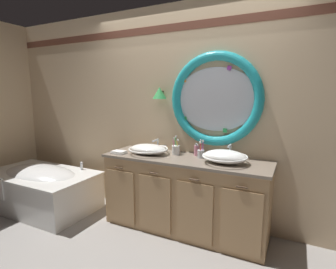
% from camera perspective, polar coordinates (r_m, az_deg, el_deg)
% --- Properties ---
extents(ground_plane, '(14.00, 14.00, 0.00)m').
position_cam_1_polar(ground_plane, '(3.05, -0.64, -21.72)').
color(ground_plane, gray).
extents(back_wall_assembly, '(6.40, 0.26, 2.60)m').
position_cam_1_polar(back_wall_assembly, '(3.15, 4.72, 4.67)').
color(back_wall_assembly, '#D6B78E').
rests_on(back_wall_assembly, ground_plane).
extents(vanity_counter, '(1.87, 0.60, 0.85)m').
position_cam_1_polar(vanity_counter, '(3.04, 3.62, -12.88)').
color(vanity_counter, tan).
rests_on(vanity_counter, ground_plane).
extents(bathtub, '(1.52, 0.86, 0.61)m').
position_cam_1_polar(bathtub, '(4.00, -26.18, -10.14)').
color(bathtub, white).
rests_on(bathtub, ground_plane).
extents(sink_basin_left, '(0.47, 0.47, 0.12)m').
position_cam_1_polar(sink_basin_left, '(3.07, -4.35, -3.21)').
color(sink_basin_left, white).
rests_on(sink_basin_left, vanity_counter).
extents(sink_basin_right, '(0.46, 0.46, 0.14)m').
position_cam_1_polar(sink_basin_right, '(2.72, 12.40, -4.76)').
color(sink_basin_right, white).
rests_on(sink_basin_right, vanity_counter).
extents(faucet_set_left, '(0.24, 0.15, 0.15)m').
position_cam_1_polar(faucet_set_left, '(3.26, -2.34, -2.44)').
color(faucet_set_left, silver).
rests_on(faucet_set_left, vanity_counter).
extents(faucet_set_right, '(0.22, 0.13, 0.16)m').
position_cam_1_polar(faucet_set_right, '(2.94, 13.48, -3.92)').
color(faucet_set_right, silver).
rests_on(faucet_set_right, vanity_counter).
extents(toothbrush_holder_left, '(0.10, 0.10, 0.23)m').
position_cam_1_polar(toothbrush_holder_left, '(3.03, 1.72, -3.33)').
color(toothbrush_holder_left, white).
rests_on(toothbrush_holder_left, vanity_counter).
extents(toothbrush_holder_right, '(0.08, 0.08, 0.21)m').
position_cam_1_polar(toothbrush_holder_right, '(2.90, 7.25, -4.08)').
color(toothbrush_holder_right, silver).
rests_on(toothbrush_holder_right, vanity_counter).
extents(soap_dispenser, '(0.06, 0.06, 0.15)m').
position_cam_1_polar(soap_dispenser, '(3.00, 6.28, -3.43)').
color(soap_dispenser, pink).
rests_on(soap_dispenser, vanity_counter).
extents(folded_hand_towel, '(0.17, 0.12, 0.03)m').
position_cam_1_polar(folded_hand_towel, '(3.14, -10.78, -3.87)').
color(folded_hand_towel, white).
rests_on(folded_hand_towel, vanity_counter).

